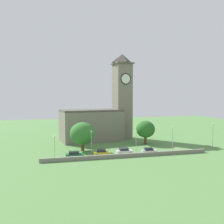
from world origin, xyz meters
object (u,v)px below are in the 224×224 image
object	(u,v)px
car_silver	(149,151)
streetlamp_east_end	(213,132)
car_green	(75,155)
tree_churchyard	(145,129)
car_white	(124,151)
streetlamp_east_mid	(173,134)
streetlamp_central	(136,138)
streetlamp_west_mid	(91,139)
tree_riverside_west	(82,134)
church	(101,116)
car_yellow	(102,153)
streetlamp_west_end	(55,143)

from	to	relation	value
car_silver	streetlamp_east_end	size ratio (longest dim) A/B	0.55
car_green	tree_churchyard	size ratio (longest dim) A/B	0.61
car_white	streetlamp_east_end	size ratio (longest dim) A/B	0.57
streetlamp_east_mid	car_white	bearing A→B (deg)	-173.91
streetlamp_central	streetlamp_east_end	xyz separation A→B (m)	(26.24, 0.84, 0.67)
car_white	streetlamp_central	size ratio (longest dim) A/B	0.67
streetlamp_west_mid	tree_riverside_west	bearing A→B (deg)	107.70
church	streetlamp_east_end	xyz separation A→B (m)	(31.48, -23.41, -3.79)
car_green	streetlamp_east_mid	world-z (taller)	streetlamp_east_mid
car_green	streetlamp_west_mid	xyz separation A→B (m)	(5.08, 3.01, 3.65)
streetlamp_central	car_silver	bearing A→B (deg)	-30.66
car_yellow	car_silver	size ratio (longest dim) A/B	1.07
streetlamp_west_end	streetlamp_west_mid	size ratio (longest dim) A/B	0.88
streetlamp_east_end	streetlamp_west_end	bearing A→B (deg)	-179.27
streetlamp_west_end	tree_churchyard	size ratio (longest dim) A/B	0.74
car_green	tree_churchyard	distance (m)	29.24
car_yellow	car_white	size ratio (longest dim) A/B	1.03
streetlamp_central	tree_churchyard	xyz separation A→B (m)	(7.62, 11.66, 0.71)
car_white	streetlamp_east_end	bearing A→B (deg)	3.62
car_yellow	car_white	distance (m)	6.51
streetlamp_west_end	tree_churchyard	distance (m)	32.79
church	car_green	size ratio (longest dim) A/B	6.59
streetlamp_central	tree_riverside_west	bearing A→B (deg)	155.54
streetlamp_west_end	streetlamp_central	xyz separation A→B (m)	(23.09, -0.21, 0.36)
car_silver	car_green	bearing A→B (deg)	179.53
church	car_green	world-z (taller)	church
car_yellow	streetlamp_east_end	size ratio (longest dim) A/B	0.59
streetlamp_west_mid	streetlamp_central	xyz separation A→B (m)	(12.93, -1.24, -0.09)
car_silver	streetlamp_west_mid	distance (m)	16.92
church	car_yellow	bearing A→B (deg)	-101.63
streetlamp_west_end	streetlamp_west_mid	bearing A→B (deg)	5.84
car_silver	tree_churchyard	bearing A→B (deg)	72.26
car_yellow	streetlamp_west_mid	world-z (taller)	streetlamp_west_mid
streetlamp_east_end	tree_riverside_west	distance (m)	41.32
streetlamp_east_mid	tree_riverside_west	size ratio (longest dim) A/B	0.86
car_yellow	streetlamp_east_mid	size ratio (longest dim) A/B	0.62
tree_riverside_west	church	bearing A→B (deg)	61.80
car_green	tree_churchyard	xyz separation A→B (m)	(25.63, 13.43, 4.27)
streetlamp_east_mid	streetlamp_west_mid	bearing A→B (deg)	178.57
streetlamp_west_mid	car_silver	bearing A→B (deg)	-11.11
streetlamp_east_end	streetlamp_east_mid	bearing A→B (deg)	-179.14
streetlamp_east_mid	tree_riverside_west	world-z (taller)	tree_riverside_west
streetlamp_west_mid	streetlamp_east_mid	xyz separation A→B (m)	(24.92, -0.62, 0.36)
streetlamp_west_mid	tree_churchyard	bearing A→B (deg)	26.89
car_yellow	streetlamp_west_end	world-z (taller)	streetlamp_west_end
church	car_white	bearing A→B (deg)	-86.98
streetlamp_west_mid	tree_riverside_west	world-z (taller)	tree_riverside_west
church	streetlamp_central	world-z (taller)	church
tree_churchyard	tree_riverside_west	bearing A→B (deg)	-167.37
car_white	car_silver	distance (m)	7.22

